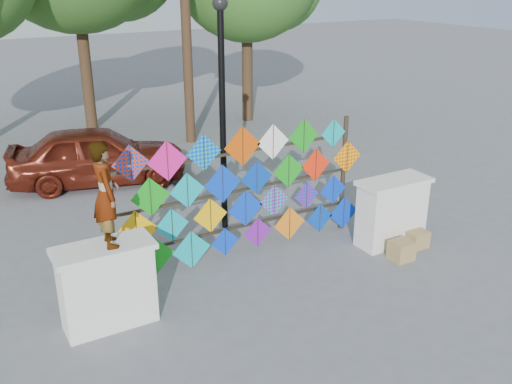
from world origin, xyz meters
TOP-DOWN VIEW (x-y plane):
  - ground at (0.00, 0.00)m, footprint 80.00×80.00m
  - parapet_left at (-2.70, -0.20)m, footprint 1.40×0.65m
  - parapet_right at (2.70, -0.20)m, footprint 1.40×0.65m
  - kite_rack at (0.05, 0.73)m, footprint 4.96×0.24m
  - vendor_woman at (-2.59, -0.20)m, footprint 0.40×0.58m
  - sedan at (-1.18, 5.79)m, footprint 4.44×2.65m
  - lamppost at (0.30, 2.00)m, footprint 0.28×0.28m
  - cardboard_box_near at (2.41, -0.82)m, footprint 0.39×0.35m
  - cardboard_box_far at (3.01, -0.58)m, footprint 0.38×0.35m

SIDE VIEW (x-z plane):
  - ground at x=0.00m, z-range 0.00..0.00m
  - cardboard_box_far at x=3.01m, z-range 0.00..0.32m
  - cardboard_box_near at x=2.41m, z-range 0.00..0.35m
  - parapet_left at x=-2.70m, z-range 0.01..1.29m
  - parapet_right at x=2.70m, z-range 0.01..1.29m
  - sedan at x=-1.18m, z-range 0.00..1.41m
  - kite_rack at x=0.05m, z-range 0.01..2.43m
  - vendor_woman at x=-2.59m, z-range 1.28..2.78m
  - lamppost at x=0.30m, z-range 0.46..4.92m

